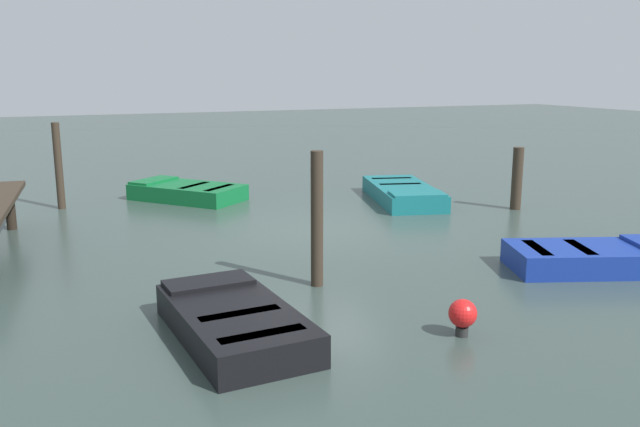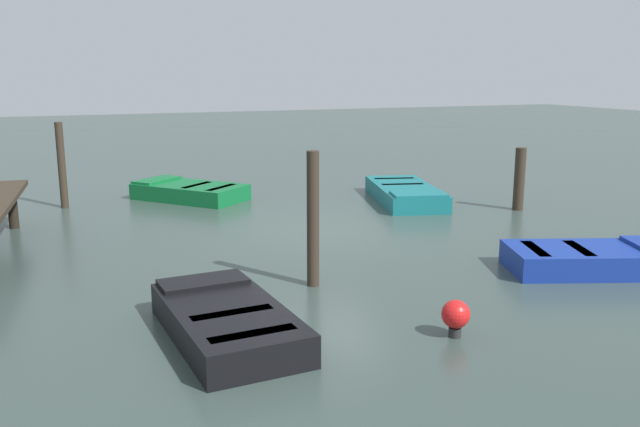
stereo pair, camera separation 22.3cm
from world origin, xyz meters
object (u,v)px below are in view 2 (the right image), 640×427
at_px(rowboat_green, 189,191).
at_px(rowboat_teal, 405,193).
at_px(mooring_piling_near_left, 519,179).
at_px(rowboat_black, 227,320).
at_px(rowboat_blue, 591,259).
at_px(mooring_piling_far_right, 62,165).
at_px(mooring_piling_far_left, 313,219).
at_px(marker_buoy, 456,315).

bearing_deg(rowboat_green, rowboat_teal, -155.54).
relative_size(rowboat_green, mooring_piling_near_left, 2.06).
xyz_separation_m(rowboat_black, rowboat_blue, (0.47, -6.31, -0.00)).
distance_m(rowboat_blue, mooring_piling_far_right, 11.95).
bearing_deg(rowboat_black, mooring_piling_far_left, -53.21).
xyz_separation_m(rowboat_green, mooring_piling_far_right, (0.07, 3.02, 0.82)).
bearing_deg(rowboat_blue, rowboat_black, -155.72).
xyz_separation_m(rowboat_blue, mooring_piling_far_left, (1.04, 4.56, 0.83)).
xyz_separation_m(rowboat_blue, mooring_piling_far_right, (8.85, 7.98, 0.82)).
distance_m(rowboat_black, rowboat_green, 9.34).
bearing_deg(marker_buoy, mooring_piling_near_left, -43.38).
bearing_deg(mooring_piling_far_left, mooring_piling_near_left, -62.25).
bearing_deg(mooring_piling_far_right, rowboat_green, -91.40).
relative_size(rowboat_black, mooring_piling_far_left, 1.30).
bearing_deg(mooring_piling_far_left, mooring_piling_far_right, 23.62).
height_order(mooring_piling_near_left, marker_buoy, mooring_piling_near_left).
height_order(rowboat_teal, mooring_piling_near_left, mooring_piling_near_left).
height_order(rowboat_teal, marker_buoy, marker_buoy).
bearing_deg(mooring_piling_near_left, marker_buoy, 136.62).
distance_m(rowboat_green, marker_buoy, 10.40).
height_order(rowboat_blue, marker_buoy, marker_buoy).
xyz_separation_m(rowboat_teal, mooring_piling_far_left, (-5.41, 4.64, 0.83)).
bearing_deg(mooring_piling_far_right, rowboat_black, -169.87).
height_order(rowboat_teal, mooring_piling_far_right, mooring_piling_far_right).
bearing_deg(mooring_piling_far_right, mooring_piling_near_left, -113.27).
xyz_separation_m(rowboat_teal, marker_buoy, (-7.99, 3.74, 0.07)).
bearing_deg(rowboat_black, marker_buoy, -115.80).
bearing_deg(marker_buoy, rowboat_teal, -25.06).
relative_size(rowboat_green, rowboat_blue, 1.04).
distance_m(rowboat_green, mooring_piling_far_right, 3.13).
relative_size(rowboat_blue, mooring_piling_far_right, 1.42).
xyz_separation_m(rowboat_green, rowboat_blue, (-8.78, -4.96, 0.00)).
bearing_deg(rowboat_black, mooring_piling_far_right, 6.29).
bearing_deg(mooring_piling_near_left, rowboat_teal, 46.05).
bearing_deg(rowboat_black, rowboat_blue, -89.63).
relative_size(mooring_piling_near_left, mooring_piling_far_left, 0.71).
bearing_deg(mooring_piling_near_left, mooring_piling_far_right, 66.73).
distance_m(rowboat_teal, mooring_piling_near_left, 2.82).
height_order(rowboat_black, rowboat_green, same).
xyz_separation_m(rowboat_black, mooring_piling_far_right, (9.32, 1.67, 0.82)).
distance_m(rowboat_blue, marker_buoy, 3.97).
height_order(rowboat_green, mooring_piling_far_right, mooring_piling_far_right).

